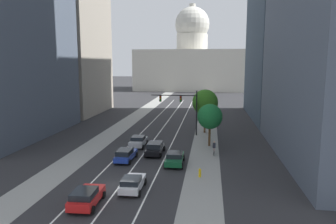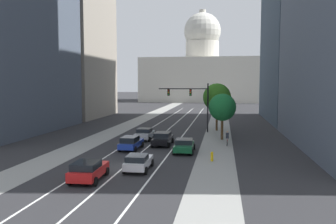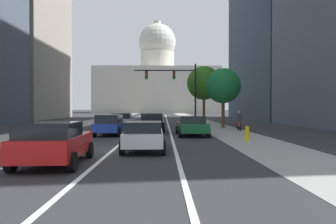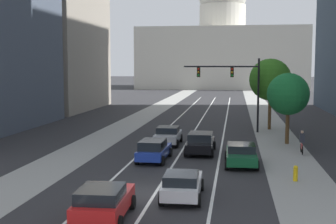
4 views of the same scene
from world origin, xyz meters
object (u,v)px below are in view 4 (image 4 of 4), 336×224
at_px(car_white, 182,184).
at_px(cyclist, 302,142).
at_px(car_blue, 154,150).
at_px(car_green, 241,154).
at_px(fire_hydrant, 296,173).
at_px(traffic_signal_mast, 235,81).
at_px(street_tree_far_right, 270,80).
at_px(car_silver, 168,135).
at_px(car_black, 201,142).
at_px(capitol_building, 222,49).
at_px(car_red, 103,202).
at_px(street_tree_mid_right, 288,94).

relative_size(car_white, cyclist, 2.38).
relative_size(car_blue, car_green, 0.98).
bearing_deg(fire_hydrant, traffic_signal_mast, 100.33).
relative_size(car_white, traffic_signal_mast, 0.56).
height_order(cyclist, street_tree_far_right, street_tree_far_right).
height_order(car_silver, traffic_signal_mast, traffic_signal_mast).
distance_m(car_white, car_black, 11.77).
xyz_separation_m(car_white, car_silver, (-2.94, 15.10, 0.04)).
xyz_separation_m(car_black, car_green, (2.93, -3.71, -0.06)).
xyz_separation_m(car_blue, car_black, (2.94, 3.29, 0.01)).
relative_size(capitol_building, fire_hydrant, 50.37).
height_order(car_red, street_tree_mid_right, street_tree_mid_right).
height_order(car_blue, fire_hydrant, car_blue).
bearing_deg(car_white, cyclist, -31.63).
bearing_deg(car_silver, cyclist, -103.56).
bearing_deg(capitol_building, cyclist, -84.87).
bearing_deg(street_tree_far_right, car_white, -103.26).
distance_m(capitol_building, cyclist, 99.88).
relative_size(car_green, street_tree_far_right, 0.63).
xyz_separation_m(car_blue, cyclist, (10.35, 4.16, 0.07)).
height_order(capitol_building, car_white, capitol_building).
bearing_deg(cyclist, car_black, 99.05).
height_order(car_white, car_silver, car_silver).
distance_m(capitol_building, street_tree_far_right, 86.80).
height_order(car_white, car_black, car_black).
bearing_deg(car_black, fire_hydrant, -141.19).
distance_m(car_black, cyclist, 7.47).
distance_m(car_blue, car_black, 4.41).
bearing_deg(car_white, street_tree_mid_right, -23.26).
xyz_separation_m(capitol_building, car_black, (1.47, -99.81, -10.45)).
relative_size(car_red, fire_hydrant, 4.67).
bearing_deg(street_tree_far_right, car_blue, -117.88).
height_order(car_red, street_tree_far_right, street_tree_far_right).
relative_size(car_red, cyclist, 2.47).
relative_size(capitol_building, car_white, 11.19).
xyz_separation_m(car_white, car_green, (2.93, 8.06, 0.01)).
relative_size(car_silver, traffic_signal_mast, 0.57).
xyz_separation_m(car_black, street_tree_mid_right, (6.80, 5.05, 3.33)).
bearing_deg(traffic_signal_mast, car_green, -88.33).
bearing_deg(car_white, car_black, -1.23).
relative_size(car_blue, car_white, 1.08).
bearing_deg(car_blue, car_red, -178.35).
distance_m(car_green, street_tree_mid_right, 10.16).
bearing_deg(fire_hydrant, street_tree_far_right, 89.85).
bearing_deg(car_blue, traffic_signal_mast, -18.79).
height_order(car_white, cyclist, cyclist).
height_order(car_blue, car_white, car_blue).
bearing_deg(street_tree_far_right, street_tree_mid_right, -84.43).
height_order(car_white, car_red, car_red).
distance_m(car_blue, cyclist, 11.16).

